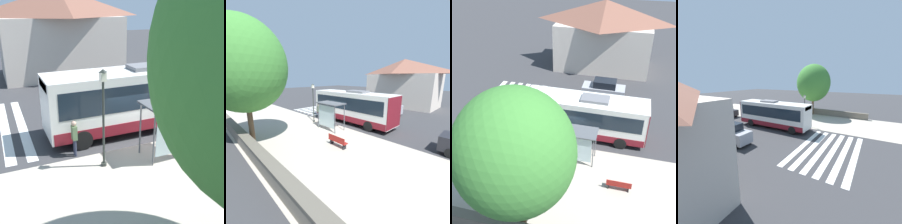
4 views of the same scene
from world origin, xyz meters
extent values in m
plane|color=#353538|center=(0.00, 0.00, 0.00)|extent=(120.00, 120.00, 0.00)
cube|color=#ADA393|center=(-4.50, 0.00, 0.01)|extent=(9.00, 44.00, 0.02)
cube|color=silver|center=(5.00, 4.99, 0.00)|extent=(9.00, 0.50, 0.01)
cube|color=silver|center=(5.00, 5.94, 0.00)|extent=(9.00, 0.50, 0.01)
cube|color=silver|center=(5.00, 6.89, 0.00)|extent=(9.00, 0.50, 0.01)
cube|color=silver|center=(5.00, 7.84, 0.00)|extent=(9.00, 0.50, 0.01)
cube|color=silver|center=(5.00, 8.79, 0.00)|extent=(9.00, 0.50, 0.01)
cube|color=silver|center=(5.00, 9.74, 0.00)|extent=(9.00, 0.50, 0.01)
cube|color=beige|center=(16.51, -0.43, 2.81)|extent=(6.28, 11.16, 5.62)
pyramid|color=brown|center=(16.51, -0.43, 6.88)|extent=(6.88, 11.76, 2.53)
cube|color=silver|center=(1.94, -0.97, 1.95)|extent=(2.53, 10.01, 2.99)
cube|color=black|center=(1.94, -0.97, 2.34)|extent=(2.57, 9.21, 1.32)
cube|color=maroon|center=(1.94, -0.97, 0.75)|extent=(2.57, 9.81, 0.60)
cube|color=maroon|center=(1.94, -5.95, 1.95)|extent=(2.57, 0.06, 2.87)
cube|color=black|center=(1.94, 4.00, 3.14)|extent=(1.89, 0.08, 0.42)
cube|color=slate|center=(1.94, -1.72, 3.55)|extent=(1.26, 2.20, 0.22)
cylinder|color=black|center=(0.76, 2.54, 0.50)|extent=(0.30, 1.00, 1.00)
cylinder|color=black|center=(3.12, 2.54, 0.50)|extent=(0.30, 1.00, 1.00)
cylinder|color=black|center=(0.76, -4.07, 0.50)|extent=(0.30, 1.00, 1.00)
cylinder|color=black|center=(3.12, -4.07, 0.50)|extent=(0.30, 1.00, 1.00)
cylinder|color=#515459|center=(-0.72, -2.30, 1.29)|extent=(0.08, 0.08, 2.58)
cylinder|color=#515459|center=(-0.72, 0.16, 1.29)|extent=(0.08, 0.08, 2.58)
cylinder|color=#515459|center=(-1.94, -2.30, 1.29)|extent=(0.08, 0.08, 2.58)
cylinder|color=#515459|center=(-1.94, 0.16, 1.29)|extent=(0.08, 0.08, 2.58)
cube|color=#515459|center=(-1.33, -1.07, 2.62)|extent=(1.52, 2.76, 0.08)
cube|color=silver|center=(-1.92, -1.07, 1.42)|extent=(0.03, 2.21, 2.06)
cylinder|color=#2D3347|center=(0.22, 3.06, 0.42)|extent=(0.12, 0.12, 0.85)
cylinder|color=#2D3347|center=(0.38, 3.06, 0.42)|extent=(0.12, 0.12, 0.85)
cube|color=#59724C|center=(0.30, 3.06, 1.19)|extent=(0.34, 0.22, 0.68)
sphere|color=tan|center=(0.30, 3.06, 1.65)|extent=(0.23, 0.23, 0.23)
cube|color=maroon|center=(-3.58, -4.36, 0.45)|extent=(0.40, 1.66, 0.06)
cube|color=maroon|center=(-3.75, -4.36, 0.68)|extent=(0.04, 1.66, 0.40)
cube|color=black|center=(-3.58, -5.02, 0.23)|extent=(0.32, 0.06, 0.45)
cube|color=black|center=(-3.58, -3.69, 0.23)|extent=(0.32, 0.06, 0.45)
cylinder|color=#2D332D|center=(-1.09, 2.15, 0.08)|extent=(0.24, 0.24, 0.16)
cylinder|color=#2D332D|center=(-1.09, 2.15, 1.94)|extent=(0.10, 0.10, 3.88)
cube|color=silver|center=(-1.09, 2.15, 4.05)|extent=(0.24, 0.24, 0.35)
pyramid|color=#2D332D|center=(-1.09, 2.15, 4.30)|extent=(0.28, 0.28, 0.14)
cylinder|color=brown|center=(-7.88, 0.72, 2.08)|extent=(0.38, 0.38, 4.15)
ellipsoid|color=#3D7F33|center=(-7.88, 0.72, 5.80)|extent=(5.99, 5.99, 6.58)
cube|color=#9EA0A8|center=(8.32, -1.70, 0.84)|extent=(1.71, 4.27, 1.14)
cube|color=black|center=(8.32, -1.80, 1.76)|extent=(1.46, 2.22, 0.71)
cylinder|color=black|center=(7.52, -0.31, 0.32)|extent=(0.22, 0.64, 0.64)
cylinder|color=black|center=(9.13, -0.31, 0.32)|extent=(0.22, 0.64, 0.64)
cylinder|color=black|center=(7.52, -3.09, 0.32)|extent=(0.22, 0.64, 0.64)
cylinder|color=black|center=(9.13, -3.09, 0.32)|extent=(0.22, 0.64, 0.64)
camera|label=1|loc=(-11.14, 6.10, 6.74)|focal=45.00mm
camera|label=2|loc=(-10.77, -11.70, 5.01)|focal=24.00mm
camera|label=3|loc=(-17.14, -4.07, 14.66)|focal=45.00mm
camera|label=4|loc=(17.89, 10.79, 6.47)|focal=24.00mm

